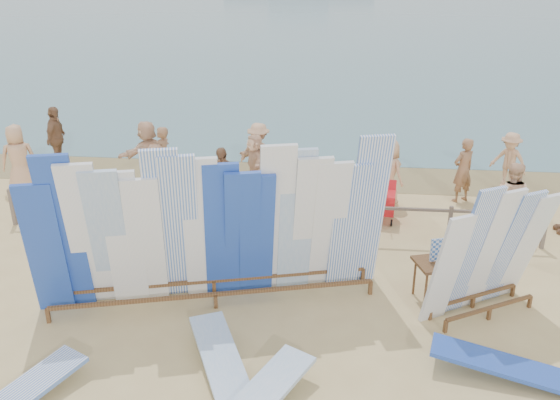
# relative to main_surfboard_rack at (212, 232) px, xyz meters

# --- Properties ---
(ground) EXTENTS (160.00, 160.00, 0.00)m
(ground) POSITION_rel_main_surfboard_rack_xyz_m (0.63, -0.22, -1.40)
(ground) COLOR #D1B778
(ground) RESTS_ON ground
(wet_sand_strip) EXTENTS (40.00, 2.60, 0.01)m
(wet_sand_strip) POSITION_rel_main_surfboard_rack_xyz_m (0.63, 6.98, -1.40)
(wet_sand_strip) COLOR olive
(wet_sand_strip) RESTS_ON ground
(fence) EXTENTS (12.08, 0.08, 0.90)m
(fence) POSITION_rel_main_surfboard_rack_xyz_m (0.63, 2.78, -0.77)
(fence) COLOR #706054
(fence) RESTS_ON ground
(main_surfboard_rack) EXTENTS (6.20, 2.25, 3.13)m
(main_surfboard_rack) POSITION_rel_main_surfboard_rack_xyz_m (0.00, 0.00, 0.00)
(main_surfboard_rack) COLOR brown
(main_surfboard_rack) RESTS_ON ground
(side_surfboard_rack) EXTENTS (2.26, 1.68, 2.58)m
(side_surfboard_rack) POSITION_rel_main_surfboard_rack_xyz_m (4.78, 0.06, -0.23)
(side_surfboard_rack) COLOR brown
(side_surfboard_rack) RESTS_ON ground
(vendor_table) EXTENTS (1.09, 0.91, 1.24)m
(vendor_table) POSITION_rel_main_surfboard_rack_xyz_m (4.10, 0.49, -0.98)
(vendor_table) COLOR brown
(vendor_table) RESTS_ON ground
(flat_board_d) EXTENTS (2.75, 1.17, 0.37)m
(flat_board_d) POSITION_rel_main_surfboard_rack_xyz_m (5.01, -1.72, -1.40)
(flat_board_d) COLOR #2449B5
(flat_board_d) RESTS_ON ground
(flat_board_a) EXTENTS (1.64, 2.68, 0.35)m
(flat_board_a) POSITION_rel_main_surfboard_rack_xyz_m (0.61, -2.19, -1.40)
(flat_board_a) COLOR #87ACD8
(flat_board_a) RESTS_ON ground
(beach_chair_left) EXTENTS (0.84, 0.85, 0.98)m
(beach_chair_left) POSITION_rel_main_surfboard_rack_xyz_m (0.49, 3.86, -1.11)
(beach_chair_left) COLOR red
(beach_chair_left) RESTS_ON ground
(beach_chair_right) EXTENTS (0.80, 0.81, 0.95)m
(beach_chair_right) POSITION_rel_main_surfboard_rack_xyz_m (1.26, 3.42, -1.12)
(beach_chair_right) COLOR red
(beach_chair_right) RESTS_ON ground
(stroller) EXTENTS (0.55, 0.74, 0.94)m
(stroller) POSITION_rel_main_surfboard_rack_xyz_m (3.34, 3.90, -1.02)
(stroller) COLOR red
(stroller) RESTS_ON ground
(beachgoer_11) EXTENTS (1.38, 1.70, 1.81)m
(beachgoer_11) POSITION_rel_main_surfboard_rack_xyz_m (-2.99, 5.66, -0.49)
(beachgoer_11) COLOR beige
(beachgoer_11) RESTS_ON ground
(beachgoer_9) EXTENTS (1.04, 0.95, 1.55)m
(beachgoer_9) POSITION_rel_main_surfboard_rack_xyz_m (6.74, 6.44, -0.62)
(beachgoer_9) COLOR tan
(beachgoer_9) RESTS_ON ground
(beachgoer_0) EXTENTS (1.00, 0.76, 1.85)m
(beachgoer_0) POSITION_rel_main_surfboard_rack_xyz_m (-6.22, 4.82, -0.47)
(beachgoer_0) COLOR tan
(beachgoer_0) RESTS_ON ground
(beachgoer_2) EXTENTS (0.98, 0.84, 1.83)m
(beachgoer_2) POSITION_rel_main_surfboard_rack_xyz_m (-2.15, 3.60, -0.48)
(beachgoer_2) COLOR beige
(beachgoer_2) RESTS_ON ground
(beachgoer_7) EXTENTS (0.70, 0.61, 1.68)m
(beachgoer_7) POSITION_rel_main_surfboard_rack_xyz_m (5.33, 5.34, -0.56)
(beachgoer_7) COLOR #8C6042
(beachgoer_7) RESTS_ON ground
(beachgoer_3) EXTENTS (1.18, 0.71, 1.71)m
(beachgoer_3) POSITION_rel_main_surfboard_rack_xyz_m (-0.01, 6.10, -0.54)
(beachgoer_3) COLOR tan
(beachgoer_3) RESTS_ON ground
(beachgoer_5) EXTENTS (1.05, 1.49, 1.54)m
(beachgoer_5) POSITION_rel_main_surfboard_rack_xyz_m (-0.06, 5.67, -0.63)
(beachgoer_5) COLOR beige
(beachgoer_5) RESTS_ON ground
(beachgoer_6) EXTENTS (0.84, 0.86, 1.67)m
(beachgoer_6) POSITION_rel_main_surfboard_rack_xyz_m (3.45, 5.05, -0.56)
(beachgoer_6) COLOR tan
(beachgoer_6) RESTS_ON ground
(beachgoer_extra_1) EXTENTS (0.52, 1.12, 1.87)m
(beachgoer_extra_1) POSITION_rel_main_surfboard_rack_xyz_m (-6.05, 6.67, -0.46)
(beachgoer_extra_1) COLOR #8C6042
(beachgoer_extra_1) RESTS_ON ground
(beachgoer_1) EXTENTS (0.47, 0.68, 1.72)m
(beachgoer_1) POSITION_rel_main_surfboard_rack_xyz_m (-2.52, 5.44, -0.54)
(beachgoer_1) COLOR #8C6042
(beachgoer_1) RESTS_ON ground
(beachgoer_8) EXTENTS (0.91, 0.64, 1.69)m
(beachgoer_8) POSITION_rel_main_surfboard_rack_xyz_m (6.04, 3.53, -0.55)
(beachgoer_8) COLOR beige
(beachgoer_8) RESTS_ON ground
(beachgoer_4) EXTENTS (1.03, 0.80, 1.61)m
(beachgoer_4) POSITION_rel_main_surfboard_rack_xyz_m (-0.66, 4.20, -0.59)
(beachgoer_4) COLOR #8C6042
(beachgoer_4) RESTS_ON ground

